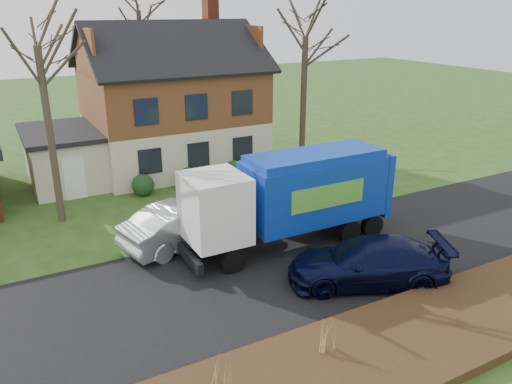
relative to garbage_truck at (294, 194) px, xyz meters
name	(u,v)px	position (x,y,z in m)	size (l,w,h in m)	color
ground	(259,275)	(-2.40, -1.57, -2.07)	(120.00, 120.00, 0.00)	#2A4617
road	(259,275)	(-2.40, -1.57, -2.06)	(80.00, 7.00, 0.02)	black
mulch_verge	(357,361)	(-2.40, -6.87, -1.92)	(80.00, 3.50, 0.30)	black
main_house	(163,97)	(-0.91, 12.34, 1.95)	(12.95, 8.95, 9.26)	beige
garbage_truck	(294,194)	(0.00, 0.00, 0.00)	(8.41, 2.30, 3.60)	black
silver_sedan	(186,224)	(-3.69, 1.97, -1.22)	(1.80, 5.17, 1.70)	#B7BBC0
navy_wagon	(368,262)	(0.56, -3.71, -1.31)	(2.15, 5.30, 1.54)	black
tree_front_west	(33,16)	(-7.66, 6.66, 6.36)	(3.45, 3.45, 10.24)	#413627
tree_front_east	(306,13)	(5.66, 8.04, 6.38)	(3.74, 3.74, 10.40)	#3A2D23
grass_clump_west	(222,376)	(-5.98, -6.34, -1.34)	(0.33, 0.27, 0.88)	#A9954A
grass_clump_mid	(326,337)	(-3.00, -6.30, -1.33)	(0.32, 0.26, 0.89)	tan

